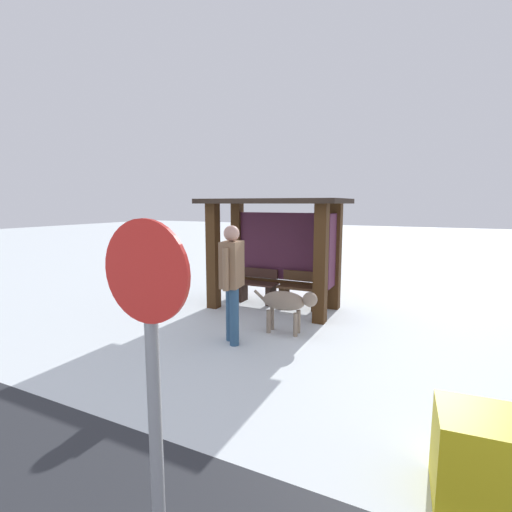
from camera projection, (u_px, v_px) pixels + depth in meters
name	position (u px, v px, depth m)	size (l,w,h in m)	color
ground_plane	(274.00, 308.00, 7.57)	(60.00, 60.00, 0.00)	silver
bus_shelter	(279.00, 234.00, 7.43)	(2.78, 1.58, 2.20)	#3F2611
bench_left_inside	(257.00, 288.00, 7.94)	(0.88, 0.37, 0.72)	#412921
bench_center_inside	(300.00, 292.00, 7.51)	(0.88, 0.36, 0.74)	#4F341F
person_walking	(232.00, 275.00, 5.53)	(0.31, 0.59, 1.79)	#88664A
dog	(287.00, 302.00, 6.01)	(1.08, 0.33, 0.72)	gray
street_sign	(153.00, 392.00, 1.62)	(0.44, 0.06, 2.05)	gray
grit_bin	(490.00, 463.00, 2.55)	(0.70, 0.56, 0.67)	yellow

